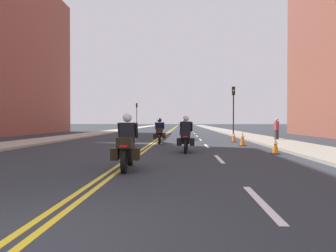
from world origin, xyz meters
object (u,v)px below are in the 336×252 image
object	(u,v)px
traffic_cone_1	(243,139)
traffic_cone_2	(275,145)
motorcycle_1	(186,137)
motorcycle_0	(127,147)
pedestrian_0	(277,129)
traffic_light_near	(233,102)
traffic_light_far	(137,111)
motorcycle_3	(185,131)
motorcycle_2	(160,133)
traffic_cone_0	(234,137)

from	to	relation	value
traffic_cone_1	traffic_cone_2	distance (m)	4.36
motorcycle_1	traffic_cone_2	size ratio (longest dim) A/B	3.00
motorcycle_0	motorcycle_1	size ratio (longest dim) A/B	0.95
pedestrian_0	traffic_cone_2	bearing A→B (deg)	157.63
traffic_light_near	traffic_light_far	size ratio (longest dim) A/B	0.98
traffic_cone_2	traffic_light_far	distance (m)	45.99
motorcycle_0	motorcycle_3	world-z (taller)	same
traffic_light_near	traffic_cone_1	bearing A→B (deg)	-96.96
motorcycle_2	traffic_light_near	distance (m)	13.23
motorcycle_2	pedestrian_0	size ratio (longest dim) A/B	1.34
traffic_cone_1	pedestrian_0	world-z (taller)	pedestrian_0
motorcycle_0	traffic_cone_0	bearing A→B (deg)	64.50
traffic_cone_2	traffic_light_near	bearing A→B (deg)	86.58
traffic_light_near	pedestrian_0	world-z (taller)	traffic_light_near
motorcycle_2	traffic_cone_1	size ratio (longest dim) A/B	2.65
motorcycle_2	traffic_light_near	world-z (taller)	traffic_light_near
motorcycle_0	traffic_light_near	size ratio (longest dim) A/B	0.43
pedestrian_0	traffic_cone_0	bearing A→B (deg)	104.68
motorcycle_0	traffic_cone_2	distance (m)	7.09
motorcycle_1	traffic_cone_2	bearing A→B (deg)	-7.17
motorcycle_3	traffic_light_far	bearing A→B (deg)	104.32
motorcycle_3	traffic_cone_1	xyz separation A→B (m)	(3.22, -6.09, -0.24)
traffic_cone_0	traffic_light_near	distance (m)	9.98
traffic_cone_2	motorcycle_2	bearing A→B (deg)	132.50
motorcycle_3	traffic_cone_2	world-z (taller)	motorcycle_3
motorcycle_2	motorcycle_3	distance (m)	4.86
traffic_cone_2	traffic_light_far	world-z (taller)	traffic_light_far
motorcycle_3	traffic_cone_2	size ratio (longest dim) A/B	3.10
motorcycle_0	pedestrian_0	world-z (taller)	pedestrian_0
motorcycle_1	motorcycle_2	distance (m)	5.39
motorcycle_2	motorcycle_1	bearing A→B (deg)	-75.89
motorcycle_0	traffic_cone_0	size ratio (longest dim) A/B	3.15
traffic_cone_0	traffic_light_far	world-z (taller)	traffic_light_far
motorcycle_0	motorcycle_2	xyz separation A→B (m)	(0.13, 10.33, 0.00)
motorcycle_1	traffic_cone_2	distance (m)	3.82
motorcycle_1	pedestrian_0	size ratio (longest dim) A/B	1.35
traffic_light_far	pedestrian_0	world-z (taller)	traffic_light_far
motorcycle_1	traffic_light_far	bearing A→B (deg)	104.28
traffic_cone_2	pedestrian_0	xyz separation A→B (m)	(2.69, 8.86, 0.47)
motorcycle_0	traffic_cone_2	bearing A→B (deg)	36.35
motorcycle_0	traffic_cone_2	xyz separation A→B (m)	(5.46, 4.52, -0.29)
pedestrian_0	motorcycle_3	bearing A→B (deg)	70.94
motorcycle_2	traffic_cone_2	size ratio (longest dim) A/B	2.96
traffic_cone_0	traffic_light_far	distance (m)	38.51
traffic_cone_1	traffic_light_far	size ratio (longest dim) A/B	0.17
traffic_cone_0	traffic_cone_2	distance (m)	7.71
motorcycle_3	traffic_cone_2	xyz separation A→B (m)	(3.76, -10.42, -0.28)
motorcycle_3	traffic_cone_2	distance (m)	11.08
motorcycle_0	traffic_cone_2	size ratio (longest dim) A/B	2.84
motorcycle_1	traffic_cone_0	xyz separation A→B (m)	(3.28, 7.04, -0.34)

